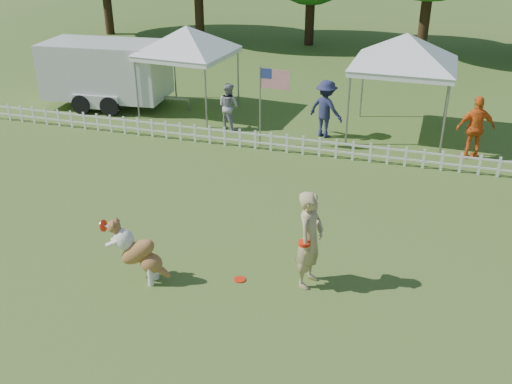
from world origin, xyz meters
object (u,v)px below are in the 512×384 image
at_px(handler, 310,240).
at_px(dog, 139,252).
at_px(spectator_a, 229,106).
at_px(canopy_tent_left, 188,71).
at_px(cargo_trailer, 107,74).
at_px(frisbee_on_turf, 240,279).
at_px(spectator_b, 326,109).
at_px(canopy_tent_right, 402,87).
at_px(flag_pole, 260,107).
at_px(spectator_c, 476,128).

distance_m(handler, dog, 3.32).
bearing_deg(spectator_a, canopy_tent_left, -10.72).
bearing_deg(cargo_trailer, canopy_tent_left, -1.25).
bearing_deg(frisbee_on_turf, handler, 13.02).
bearing_deg(spectator_b, frisbee_on_turf, 113.64).
bearing_deg(cargo_trailer, canopy_tent_right, -5.12).
distance_m(canopy_tent_left, cargo_trailer, 3.21).
relative_size(dog, flag_pole, 0.51).
distance_m(canopy_tent_right, spectator_a, 5.61).
xyz_separation_m(canopy_tent_right, spectator_c, (2.28, -1.40, -0.66)).
height_order(handler, flag_pole, flag_pole).
xyz_separation_m(dog, canopy_tent_left, (-3.27, 10.12, 0.86)).
height_order(canopy_tent_left, cargo_trailer, canopy_tent_left).
bearing_deg(flag_pole, dog, -89.54).
relative_size(flag_pole, spectator_a, 1.61).
xyz_separation_m(canopy_tent_left, spectator_c, (9.69, -1.59, -0.56)).
bearing_deg(spectator_b, canopy_tent_right, -134.33).
bearing_deg(spectator_a, spectator_c, -159.47).
bearing_deg(cargo_trailer, dog, -62.21).
bearing_deg(canopy_tent_right, frisbee_on_turf, -102.54).
height_order(canopy_tent_left, spectator_a, canopy_tent_left).
xyz_separation_m(canopy_tent_left, canopy_tent_right, (7.41, -0.19, 0.10)).
relative_size(cargo_trailer, spectator_b, 2.96).
height_order(frisbee_on_turf, spectator_a, spectator_a).
relative_size(frisbee_on_turf, spectator_b, 0.13).
distance_m(frisbee_on_turf, canopy_tent_left, 10.95).
bearing_deg(canopy_tent_right, spectator_c, -30.52).
bearing_deg(spectator_c, canopy_tent_left, -25.56).
height_order(canopy_tent_left, spectator_c, canopy_tent_left).
height_order(handler, spectator_a, handler).
bearing_deg(flag_pole, canopy_tent_right, 31.83).
bearing_deg(canopy_tent_left, cargo_trailer, -171.19).
bearing_deg(spectator_a, canopy_tent_right, -145.78).
relative_size(handler, dog, 1.55).
relative_size(dog, cargo_trailer, 0.23).
xyz_separation_m(handler, dog, (-3.19, -0.87, -0.35)).
bearing_deg(handler, canopy_tent_left, 46.75).
bearing_deg(canopy_tent_left, frisbee_on_turf, -56.99).
relative_size(frisbee_on_turf, canopy_tent_right, 0.07).
bearing_deg(cargo_trailer, spectator_b, -11.12).
relative_size(canopy_tent_left, spectator_a, 1.93).
relative_size(dog, spectator_a, 0.83).
relative_size(cargo_trailer, spectator_c, 2.91).
distance_m(dog, spectator_b, 9.25).
bearing_deg(frisbee_on_turf, spectator_a, 111.04).
bearing_deg(canopy_tent_right, dog, -111.57).
height_order(canopy_tent_left, spectator_b, canopy_tent_left).
bearing_deg(spectator_b, spectator_c, -162.59).
bearing_deg(frisbee_on_turf, canopy_tent_left, 118.29).
bearing_deg(dog, cargo_trailer, 122.25).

